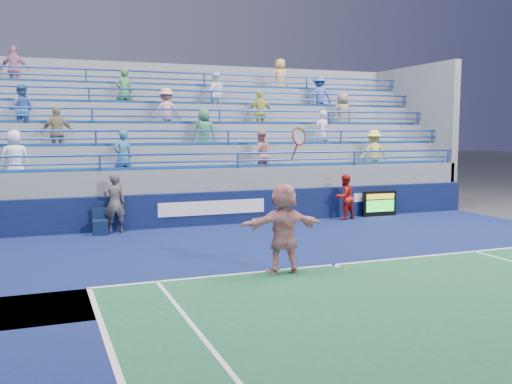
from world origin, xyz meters
name	(u,v)px	position (x,y,z in m)	size (l,w,h in m)	color
ground	(334,266)	(0.00, 0.00, 0.00)	(120.00, 120.00, 0.00)	#333538
sponsor_wall	(240,207)	(0.00, 6.50, 0.55)	(18.00, 0.32, 1.10)	#0A1137
bleacher_stand	(208,170)	(0.00, 10.27, 1.55)	(18.00, 5.60, 6.13)	slate
serve_speed_board	(379,204)	(5.26, 6.16, 0.46)	(1.34, 0.18, 0.92)	black
judge_chair	(100,227)	(-4.61, 5.96, 0.26)	(0.49, 0.49, 0.80)	#0B1938
tennis_player	(283,228)	(-1.36, -0.20, 1.00)	(1.89, 0.74, 3.19)	white
line_judge	(114,203)	(-4.16, 6.11, 0.92)	(0.67, 0.44, 1.84)	#131836
ball_girl	(345,197)	(3.70, 5.96, 0.79)	(0.77, 0.60, 1.59)	#AE1A13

